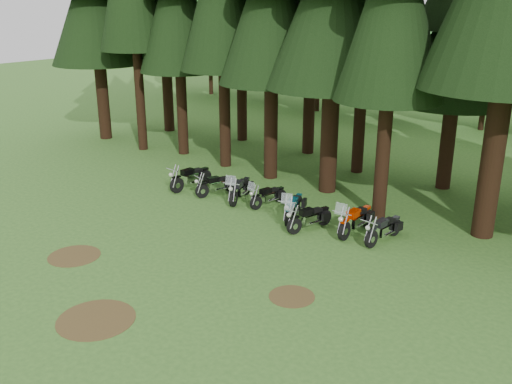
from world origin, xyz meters
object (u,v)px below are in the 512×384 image
motorcycle_6 (355,220)px  motorcycle_7 (384,230)px  motorcycle_5 (309,218)px  motorcycle_1 (217,185)px  motorcycle_2 (240,190)px  motorcycle_0 (191,178)px  motorcycle_3 (268,196)px  motorcycle_4 (294,208)px

motorcycle_6 → motorcycle_7: size_ratio=1.11×
motorcycle_5 → motorcycle_6: 1.74m
motorcycle_1 → motorcycle_2: bearing=21.6°
motorcycle_0 → motorcycle_6: (8.57, 0.20, 0.02)m
motorcycle_6 → motorcycle_7: (1.19, -0.01, -0.06)m
motorcycle_0 → motorcycle_3: (4.20, 0.44, -0.07)m
motorcycle_2 → motorcycle_6: (5.74, 0.01, 0.02)m
motorcycle_6 → motorcycle_2: bearing=179.0°
motorcycle_0 → motorcycle_2: (2.82, 0.19, -0.01)m
motorcycle_1 → motorcycle_6: motorcycle_6 is taller
motorcycle_0 → motorcycle_6: bearing=6.1°
motorcycle_5 → motorcycle_7: 2.84m
motorcycle_2 → motorcycle_6: motorcycle_6 is taller
motorcycle_0 → motorcycle_3: motorcycle_3 is taller
motorcycle_0 → motorcycle_6: size_ratio=0.99×
motorcycle_0 → motorcycle_4: bearing=3.7°
motorcycle_1 → motorcycle_5: (5.50, -0.71, 0.02)m
motorcycle_3 → motorcycle_7: size_ratio=0.92×
motorcycle_2 → motorcycle_6: size_ratio=0.94×
motorcycle_0 → motorcycle_7: motorcycle_0 is taller
motorcycle_4 → motorcycle_6: bearing=-13.9°
motorcycle_2 → motorcycle_5: bearing=-30.7°
motorcycle_2 → motorcycle_4: size_ratio=1.01×
motorcycle_2 → motorcycle_7: motorcycle_2 is taller
motorcycle_7 → motorcycle_2: bearing=-173.9°
motorcycle_6 → motorcycle_3: bearing=175.8°
motorcycle_0 → motorcycle_6: motorcycle_6 is taller
motorcycle_2 → motorcycle_3: (1.38, 0.24, -0.07)m
motorcycle_7 → motorcycle_4: bearing=-169.4°
motorcycle_2 → motorcycle_0: bearing=164.0°
motorcycle_1 → motorcycle_2: size_ratio=0.90×
motorcycle_3 → motorcycle_2: bearing=-159.9°
motorcycle_0 → motorcycle_5: 7.05m
motorcycle_3 → motorcycle_1: bearing=-162.8°
motorcycle_2 → motorcycle_4: bearing=-25.4°
motorcycle_5 → motorcycle_7: motorcycle_5 is taller
motorcycle_2 → motorcycle_5: 4.28m
motorcycle_7 → motorcycle_5: bearing=-157.5°
motorcycle_4 → motorcycle_6: motorcycle_6 is taller
motorcycle_4 → motorcycle_5: (1.10, -0.50, -0.02)m
motorcycle_4 → motorcycle_7: bearing=-16.2°
motorcycle_3 → motorcycle_7: bearing=7.5°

